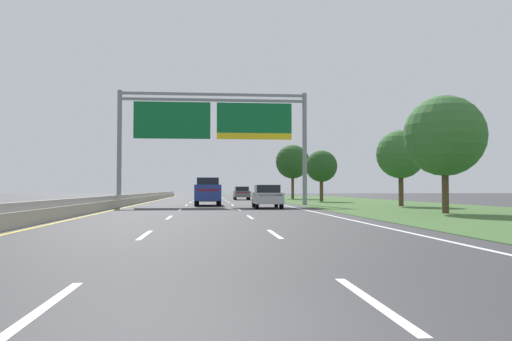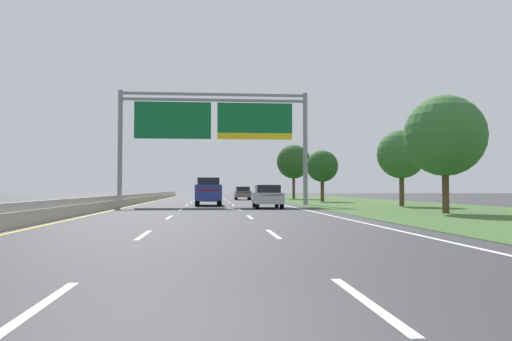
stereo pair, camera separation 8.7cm
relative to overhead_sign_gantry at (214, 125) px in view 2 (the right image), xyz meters
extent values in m
plane|color=#333335|center=(-0.30, -1.65, -6.41)|extent=(220.00, 220.00, 0.00)
cube|color=white|center=(-2.15, -35.15, -6.40)|extent=(0.14, 3.00, 0.01)
cube|color=white|center=(-2.15, -26.15, -6.40)|extent=(0.14, 3.00, 0.01)
cube|color=white|center=(-2.15, -17.15, -6.40)|extent=(0.14, 3.00, 0.01)
cube|color=white|center=(-2.15, -8.15, -6.40)|extent=(0.14, 3.00, 0.01)
cube|color=white|center=(-2.15, 0.85, -6.40)|extent=(0.14, 3.00, 0.01)
cube|color=white|center=(-2.15, 9.85, -6.40)|extent=(0.14, 3.00, 0.01)
cube|color=white|center=(-2.15, 18.85, -6.40)|extent=(0.14, 3.00, 0.01)
cube|color=white|center=(-2.15, 27.85, -6.40)|extent=(0.14, 3.00, 0.01)
cube|color=white|center=(-2.15, 36.85, -6.40)|extent=(0.14, 3.00, 0.01)
cube|color=white|center=(-2.15, 45.85, -6.40)|extent=(0.14, 3.00, 0.01)
cube|color=white|center=(1.55, -35.15, -6.40)|extent=(0.14, 3.00, 0.01)
cube|color=white|center=(1.55, -26.15, -6.40)|extent=(0.14, 3.00, 0.01)
cube|color=white|center=(1.55, -17.15, -6.40)|extent=(0.14, 3.00, 0.01)
cube|color=white|center=(1.55, -8.15, -6.40)|extent=(0.14, 3.00, 0.01)
cube|color=white|center=(1.55, 0.85, -6.40)|extent=(0.14, 3.00, 0.01)
cube|color=white|center=(1.55, 9.85, -6.40)|extent=(0.14, 3.00, 0.01)
cube|color=white|center=(1.55, 18.85, -6.40)|extent=(0.14, 3.00, 0.01)
cube|color=white|center=(1.55, 27.85, -6.40)|extent=(0.14, 3.00, 0.01)
cube|color=white|center=(1.55, 36.85, -6.40)|extent=(0.14, 3.00, 0.01)
cube|color=white|center=(1.55, 45.85, -6.40)|extent=(0.14, 3.00, 0.01)
cube|color=white|center=(5.60, -1.65, -6.40)|extent=(0.16, 106.00, 0.01)
cube|color=gold|center=(-6.20, -1.65, -6.40)|extent=(0.16, 106.00, 0.01)
cube|color=#3D602D|center=(13.65, -1.65, -6.40)|extent=(14.00, 110.00, 0.02)
cube|color=#A8A399|center=(-6.90, -1.65, -6.13)|extent=(0.60, 110.00, 0.55)
cube|color=#A8A399|center=(-6.90, -1.65, -5.71)|extent=(0.25, 110.00, 0.30)
cylinder|color=gray|center=(-7.35, 0.09, -1.87)|extent=(0.36, 0.36, 9.07)
cylinder|color=gray|center=(7.35, 0.09, -1.87)|extent=(0.36, 0.36, 9.07)
cube|color=gray|center=(0.00, 0.09, 2.44)|extent=(14.70, 0.24, 0.20)
cube|color=gray|center=(0.00, 0.09, 1.99)|extent=(14.70, 0.24, 0.20)
cube|color=#0C602D|center=(-3.25, -0.09, 0.31)|extent=(6.00, 0.12, 2.91)
cube|color=#0C602D|center=(3.25, -0.09, 0.56)|extent=(6.00, 0.12, 2.41)
cube|color=yellow|center=(3.25, -0.09, -0.90)|extent=(6.00, 0.12, 0.50)
cube|color=navy|center=(-0.44, -0.18, -5.49)|extent=(2.02, 5.41, 1.00)
cube|color=black|center=(-0.44, 0.67, -4.60)|extent=(1.73, 1.91, 0.78)
cube|color=#B21414|center=(-0.43, -2.84, -5.19)|extent=(1.68, 0.09, 0.12)
cube|color=navy|center=(-0.43, -1.91, -4.89)|extent=(2.01, 1.95, 0.20)
cylinder|color=black|center=(-1.30, 1.65, -5.99)|extent=(0.30, 0.84, 0.84)
cylinder|color=black|center=(0.40, 1.66, -5.99)|extent=(0.30, 0.84, 0.84)
cylinder|color=black|center=(-1.28, -2.02, -5.99)|extent=(0.30, 0.84, 0.84)
cylinder|color=black|center=(0.42, -2.01, -5.99)|extent=(0.30, 0.84, 0.84)
cube|color=slate|center=(3.53, 20.53, -5.72)|extent=(1.83, 4.40, 0.72)
cube|color=black|center=(3.53, 20.48, -5.10)|extent=(1.57, 2.30, 0.52)
cube|color=#B21414|center=(3.53, 18.37, -5.50)|extent=(1.53, 0.08, 0.12)
cylinder|color=black|center=(2.73, 22.03, -6.08)|extent=(0.22, 0.66, 0.66)
cylinder|color=black|center=(4.33, 22.03, -6.08)|extent=(0.22, 0.66, 0.66)
cylinder|color=black|center=(2.73, 19.04, -6.08)|extent=(0.22, 0.66, 0.66)
cylinder|color=black|center=(4.33, 19.04, -6.08)|extent=(0.22, 0.66, 0.66)
cube|color=#B2B5BA|center=(3.58, -6.12, -5.72)|extent=(1.89, 4.43, 0.72)
cube|color=black|center=(3.58, -6.17, -5.10)|extent=(1.60, 2.33, 0.52)
cube|color=#B21414|center=(3.55, -8.28, -5.50)|extent=(1.53, 0.11, 0.12)
cylinder|color=black|center=(2.81, -4.61, -6.08)|extent=(0.23, 0.66, 0.66)
cylinder|color=black|center=(4.41, -4.64, -6.08)|extent=(0.23, 0.66, 0.66)
cylinder|color=black|center=(2.76, -7.60, -6.08)|extent=(0.23, 0.66, 0.66)
cylinder|color=black|center=(4.36, -7.63, -6.08)|extent=(0.23, 0.66, 0.66)
cube|color=#A38438|center=(-0.44, 15.26, -5.72)|extent=(1.83, 4.40, 0.72)
cube|color=black|center=(-0.44, 15.21, -5.10)|extent=(1.57, 2.30, 0.52)
cube|color=#B21414|center=(-0.44, 13.10, -5.50)|extent=(1.53, 0.08, 0.12)
cylinder|color=black|center=(-1.24, 16.75, -6.08)|extent=(0.22, 0.66, 0.66)
cylinder|color=black|center=(0.36, 16.75, -6.08)|extent=(0.22, 0.66, 0.66)
cylinder|color=black|center=(-1.24, 13.76, -6.08)|extent=(0.22, 0.66, 0.66)
cylinder|color=black|center=(0.36, 13.76, -6.08)|extent=(0.22, 0.66, 0.66)
cylinder|color=#4C3823|center=(12.15, -14.65, -5.20)|extent=(0.36, 0.36, 2.42)
sphere|color=#33662D|center=(12.15, -14.65, -2.27)|extent=(4.30, 4.30, 4.30)
cylinder|color=#4C3823|center=(13.96, -3.56, -5.18)|extent=(0.36, 0.36, 2.45)
sphere|color=#33662D|center=(13.96, -3.56, -2.50)|extent=(3.63, 3.63, 3.63)
cylinder|color=#4C3823|center=(11.02, 10.58, -5.24)|extent=(0.36, 0.36, 2.33)
sphere|color=#234C1E|center=(11.02, 10.58, -2.79)|extent=(3.22, 3.22, 3.22)
cylinder|color=#4C3823|center=(10.38, 24.79, -4.88)|extent=(0.36, 0.36, 3.06)
sphere|color=#234C1E|center=(10.38, 24.79, -1.60)|extent=(4.37, 4.37, 4.37)
camera|label=1|loc=(-0.34, -41.06, -5.10)|focal=36.31mm
camera|label=2|loc=(-0.26, -41.07, -5.10)|focal=36.31mm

